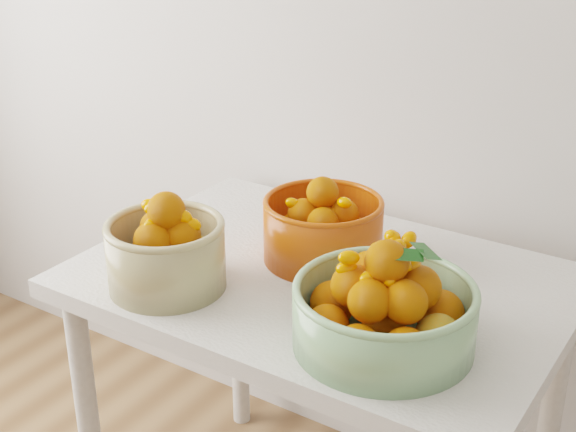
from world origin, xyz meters
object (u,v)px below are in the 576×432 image
bowl_green (385,310)px  bowl_orange (323,228)px  bowl_cream (166,251)px  table (322,315)px

bowl_green → bowl_orange: 0.35m
bowl_cream → bowl_green: bowl_green is taller
bowl_cream → bowl_green: (0.47, 0.04, -0.01)m
table → bowl_orange: bowl_orange is taller
bowl_green → bowl_orange: bearing=138.7°
bowl_green → bowl_orange: bowl_green is taller
table → bowl_green: size_ratio=2.83×
bowl_orange → bowl_cream: bearing=-125.9°
bowl_cream → bowl_orange: 0.34m
bowl_cream → table: bearing=41.2°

